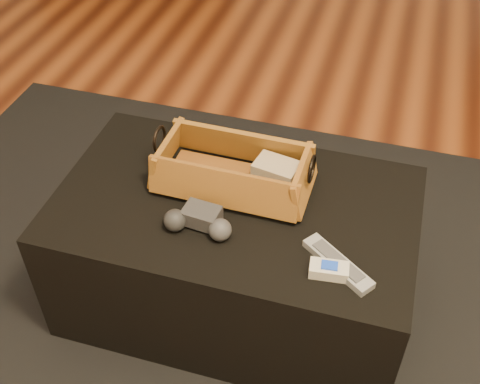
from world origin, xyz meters
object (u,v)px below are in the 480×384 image
(silver_remote, at_px, (338,263))
(wicker_basket, at_px, (233,171))
(ottoman, at_px, (235,253))
(cream_gadget, at_px, (329,270))
(tv_remote, at_px, (224,180))
(game_controller, at_px, (199,221))

(silver_remote, bearing_deg, wicker_basket, 147.02)
(ottoman, height_order, cream_gadget, cream_gadget)
(tv_remote, relative_size, cream_gadget, 2.31)
(wicker_basket, bearing_deg, cream_gadget, -38.01)
(tv_remote, relative_size, game_controller, 1.26)
(cream_gadget, bearing_deg, tv_remote, 145.68)
(game_controller, height_order, cream_gadget, game_controller)
(ottoman, height_order, game_controller, game_controller)
(ottoman, bearing_deg, game_controller, -115.05)
(ottoman, distance_m, silver_remote, 0.41)
(game_controller, bearing_deg, wicker_basket, 79.78)
(wicker_basket, xyz_separation_m, silver_remote, (0.33, -0.22, -0.04))
(ottoman, xyz_separation_m, silver_remote, (0.31, -0.15, 0.22))
(ottoman, distance_m, tv_remote, 0.25)
(wicker_basket, bearing_deg, game_controller, -100.22)
(wicker_basket, relative_size, cream_gadget, 4.47)
(ottoman, distance_m, cream_gadget, 0.41)
(game_controller, bearing_deg, ottoman, 64.95)
(ottoman, distance_m, game_controller, 0.28)
(tv_remote, distance_m, cream_gadget, 0.41)
(wicker_basket, bearing_deg, ottoman, -69.72)
(wicker_basket, bearing_deg, tv_remote, -144.06)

